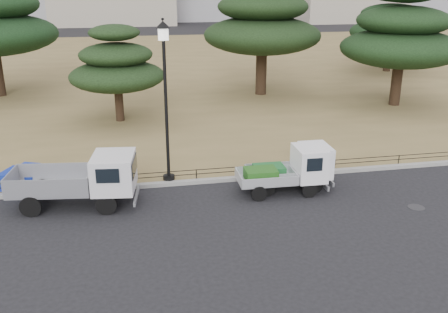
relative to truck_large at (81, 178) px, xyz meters
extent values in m
plane|color=black|center=(5.38, -1.33, -1.07)|extent=(220.00, 220.00, 0.00)
cube|color=olive|center=(5.38, 29.27, -1.00)|extent=(120.00, 56.00, 0.15)
cube|color=gray|center=(5.38, 1.27, -0.99)|extent=(120.00, 0.25, 0.16)
cylinder|color=black|center=(0.85, -0.93, -0.70)|extent=(0.77, 0.25, 0.75)
cylinder|color=black|center=(1.06, 0.68, -0.70)|extent=(0.77, 0.25, 0.75)
cylinder|color=black|center=(-1.73, -0.59, -0.70)|extent=(0.77, 0.25, 0.75)
cylinder|color=black|center=(-1.52, 1.02, -0.70)|extent=(0.77, 0.25, 0.75)
cube|color=#2D2D30|center=(-0.30, 0.04, -0.50)|extent=(4.28, 1.43, 0.13)
cube|color=gray|center=(-1.05, 0.14, -0.07)|extent=(3.10, 2.01, 0.73)
cube|color=silver|center=(1.17, -0.15, 0.21)|extent=(1.68, 1.96, 1.29)
cylinder|color=black|center=(8.37, -0.90, -0.78)|extent=(0.59, 0.17, 0.59)
cylinder|color=black|center=(8.40, 0.39, -0.78)|extent=(0.59, 0.17, 0.59)
cylinder|color=black|center=(6.40, -0.86, -0.78)|extent=(0.59, 0.17, 0.59)
cylinder|color=black|center=(6.43, 0.44, -0.78)|extent=(0.59, 0.17, 0.59)
cube|color=#2D2D30|center=(7.43, -0.23, -0.64)|extent=(3.19, 0.80, 0.14)
cube|color=silver|center=(6.85, -0.22, -0.37)|extent=(2.22, 1.39, 0.39)
cube|color=white|center=(8.55, -0.26, 0.07)|extent=(1.14, 1.48, 1.27)
cube|color=#255F1B|center=(6.64, -0.21, -0.27)|extent=(1.22, 0.90, 0.43)
cylinder|color=black|center=(8.76, -0.52, -0.78)|extent=(0.58, 0.16, 0.57)
cylinder|color=black|center=(8.78, 0.73, -0.78)|extent=(0.58, 0.16, 0.57)
cylinder|color=black|center=(6.84, -0.49, -0.78)|extent=(0.58, 0.16, 0.57)
cylinder|color=black|center=(6.87, 0.77, -0.78)|extent=(0.58, 0.16, 0.57)
cube|color=#2D2D30|center=(7.84, 0.12, -0.65)|extent=(3.10, 0.77, 0.13)
cube|color=#B1B4B9|center=(7.28, 0.13, -0.39)|extent=(2.15, 1.34, 0.38)
cube|color=white|center=(8.93, 0.10, 0.02)|extent=(1.10, 1.44, 1.21)
cube|color=#1C642D|center=(7.07, 0.14, -0.30)|extent=(1.19, 0.87, 0.42)
cylinder|color=black|center=(3.27, 1.57, -0.84)|extent=(0.47, 0.47, 0.17)
cylinder|color=black|center=(3.27, 1.57, 1.94)|extent=(0.13, 0.13, 5.38)
cylinder|color=white|center=(3.27, 1.57, 4.85)|extent=(0.43, 0.43, 0.43)
cone|color=black|center=(3.27, 1.57, 5.20)|extent=(0.56, 0.56, 0.27)
cylinder|color=black|center=(5.38, 1.42, -0.72)|extent=(38.00, 0.03, 0.03)
cylinder|color=black|center=(5.38, 1.42, -0.54)|extent=(38.00, 0.03, 0.03)
cylinder|color=black|center=(5.38, 1.42, -0.72)|extent=(0.04, 0.04, 0.40)
cube|color=#152FA8|center=(-2.36, 1.77, -0.57)|extent=(1.79, 1.58, 0.69)
cube|color=#152FA8|center=(-2.07, 1.62, -0.08)|extent=(0.87, 0.82, 0.30)
cylinder|color=#2D2D30|center=(11.88, -2.53, -1.07)|extent=(0.60, 0.60, 0.01)
cylinder|color=black|center=(1.35, 11.07, 0.13)|extent=(0.47, 0.47, 2.11)
ellipsoid|color=black|center=(1.35, 11.07, 1.66)|extent=(5.31, 5.31, 1.70)
ellipsoid|color=black|center=(1.35, 11.07, 2.85)|extent=(4.06, 4.06, 1.30)
ellipsoid|color=black|center=(1.35, 11.07, 4.03)|extent=(2.80, 2.80, 0.90)
cylinder|color=black|center=(11.14, 16.36, 0.75)|extent=(0.75, 0.75, 3.33)
ellipsoid|color=black|center=(11.14, 16.36, 3.16)|extent=(8.02, 8.02, 2.57)
ellipsoid|color=black|center=(11.14, 16.36, 5.04)|extent=(6.12, 6.12, 1.96)
cylinder|color=black|center=(18.79, 11.57, 0.56)|extent=(0.67, 0.67, 2.96)
ellipsoid|color=black|center=(18.79, 11.57, 2.70)|extent=(7.51, 7.51, 2.40)
ellipsoid|color=black|center=(18.79, 11.57, 4.37)|extent=(5.73, 5.73, 1.83)
cylinder|color=black|center=(24.60, 23.34, 0.45)|extent=(0.62, 0.62, 2.75)
ellipsoid|color=black|center=(24.60, 23.34, 2.44)|extent=(7.02, 7.02, 2.25)
ellipsoid|color=black|center=(24.60, 23.34, 3.99)|extent=(5.36, 5.36, 1.71)
camera|label=1|loc=(1.82, -17.32, 6.75)|focal=40.00mm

